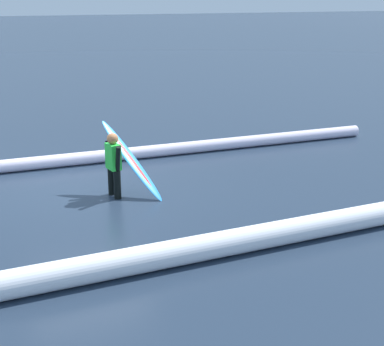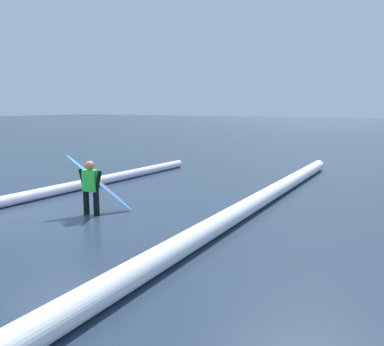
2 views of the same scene
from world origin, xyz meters
TOP-DOWN VIEW (x-y plane):
  - ground_plane at (0.00, 0.00)m, footprint 195.85×195.85m
  - surfer at (-0.54, 0.69)m, footprint 0.25×0.64m
  - surfboard at (-0.92, 0.63)m, footprint 1.02×1.50m
  - wave_crest_midground at (-1.27, 3.92)m, footprint 18.07×0.90m

SIDE VIEW (x-z plane):
  - ground_plane at x=0.00m, z-range 0.00..0.00m
  - wave_crest_midground at x=-1.27m, z-range 0.00..0.40m
  - surfboard at x=-0.92m, z-range -0.02..1.40m
  - surfer at x=-0.54m, z-range 0.07..1.36m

